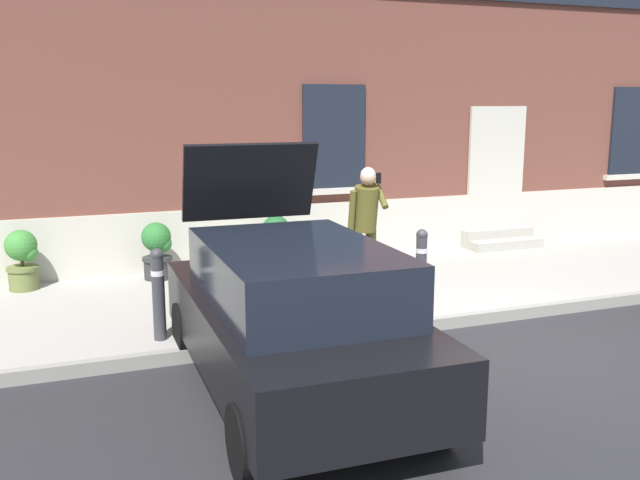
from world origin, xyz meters
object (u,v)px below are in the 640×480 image
(planter_charcoal, at_px, (157,249))
(hatchback_car_black, at_px, (292,314))
(planter_olive, at_px, (22,258))
(bollard_far_left, at_px, (158,291))
(bollard_near_person, at_px, (421,266))
(person_on_phone, at_px, (365,220))
(planter_cream, at_px, (277,241))

(planter_charcoal, bearing_deg, hatchback_car_black, -82.00)
(hatchback_car_black, relative_size, planter_olive, 4.76)
(planter_charcoal, bearing_deg, bollard_far_left, -97.92)
(bollard_near_person, relative_size, person_on_phone, 0.60)
(bollard_near_person, height_order, bollard_far_left, same)
(planter_olive, relative_size, planter_charcoal, 1.00)
(hatchback_car_black, relative_size, person_on_phone, 2.35)
(hatchback_car_black, xyz_separation_m, planter_cream, (1.25, 4.41, -0.19))
(bollard_near_person, bearing_deg, planter_charcoal, 136.13)
(bollard_far_left, relative_size, planter_charcoal, 1.22)
(planter_olive, distance_m, planter_charcoal, 1.87)
(bollard_near_person, distance_m, bollard_far_left, 3.30)
(hatchback_car_black, bearing_deg, person_on_phone, 53.57)
(planter_cream, bearing_deg, person_on_phone, -65.47)
(hatchback_car_black, xyz_separation_m, planter_charcoal, (-0.62, 4.42, -0.19))
(bollard_far_left, xyz_separation_m, planter_cream, (2.26, 2.79, -0.11))
(person_on_phone, height_order, planter_olive, person_on_phone)
(planter_cream, bearing_deg, planter_charcoal, 179.74)
(bollard_near_person, distance_m, person_on_phone, 1.22)
(person_on_phone, distance_m, planter_charcoal, 3.18)
(person_on_phone, xyz_separation_m, planter_cream, (-0.77, 1.68, -0.54))
(planter_charcoal, xyz_separation_m, planter_cream, (1.87, -0.01, 0.00))
(hatchback_car_black, distance_m, bollard_near_person, 2.81)
(bollard_far_left, height_order, person_on_phone, person_on_phone)
(bollard_near_person, relative_size, bollard_far_left, 1.00)
(planter_olive, xyz_separation_m, planter_cream, (3.73, -0.07, 0.00))
(hatchback_car_black, relative_size, planter_cream, 4.76)
(hatchback_car_black, xyz_separation_m, person_on_phone, (2.01, 2.73, 0.35))
(bollard_near_person, relative_size, planter_charcoal, 1.22)
(planter_charcoal, bearing_deg, planter_cream, -0.26)
(bollard_near_person, xyz_separation_m, bollard_far_left, (-3.30, 0.00, 0.00))
(hatchback_car_black, distance_m, planter_olive, 5.12)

